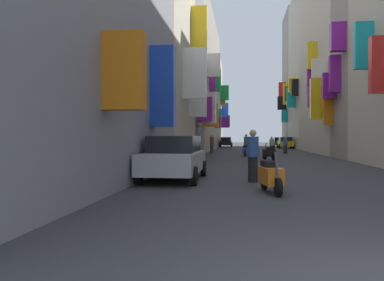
# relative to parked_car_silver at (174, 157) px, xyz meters

# --- Properties ---
(ground_plane) EXTENTS (140.00, 140.00, 0.00)m
(ground_plane) POSITION_rel_parked_car_silver_xyz_m (4.01, 20.61, -0.80)
(ground_plane) COLOR #38383D
(building_left_mid_a) EXTENTS (7.35, 8.25, 13.32)m
(building_left_mid_a) POSITION_rel_parked_car_silver_xyz_m (-3.96, 9.41, 5.85)
(building_left_mid_a) COLOR #BCB29E
(building_left_mid_a) RESTS_ON ground
(building_left_mid_b) EXTENTS (7.38, 6.48, 19.68)m
(building_left_mid_b) POSITION_rel_parked_car_silver_xyz_m (-3.97, 16.76, 9.01)
(building_left_mid_b) COLOR gray
(building_left_mid_b) RESTS_ON ground
(building_left_mid_c) EXTENTS (7.34, 22.61, 15.93)m
(building_left_mid_c) POSITION_rel_parked_car_silver_xyz_m (-3.98, 31.30, 7.16)
(building_left_mid_c) COLOR #9E9384
(building_left_mid_c) RESTS_ON ground
(building_left_far) EXTENTS (7.39, 8.00, 13.76)m
(building_left_far) POSITION_rel_parked_car_silver_xyz_m (-3.96, 46.61, 6.07)
(building_left_far) COLOR #B2A899
(building_left_far) RESTS_ON ground
(building_right_mid_a) EXTENTS (6.96, 4.74, 17.17)m
(building_right_mid_a) POSITION_rel_parked_car_silver_xyz_m (11.98, 14.09, 7.77)
(building_right_mid_a) COLOR gray
(building_right_mid_a) RESTS_ON ground
(building_right_mid_b) EXTENTS (7.37, 15.17, 17.83)m
(building_right_mid_b) POSITION_rel_parked_car_silver_xyz_m (11.99, 24.02, 8.10)
(building_right_mid_b) COLOR #BCB29E
(building_right_mid_b) RESTS_ON ground
(building_right_mid_c) EXTENTS (7.13, 10.64, 20.09)m
(building_right_mid_c) POSITION_rel_parked_car_silver_xyz_m (11.99, 36.94, 9.23)
(building_right_mid_c) COLOR #BCB29E
(building_right_mid_c) RESTS_ON ground
(building_right_far) EXTENTS (7.35, 8.34, 20.71)m
(building_right_far) POSITION_rel_parked_car_silver_xyz_m (11.99, 46.43, 9.54)
(building_right_far) COLOR gray
(building_right_far) RESTS_ON ground
(parked_car_silver) EXTENTS (1.96, 4.16, 1.54)m
(parked_car_silver) POSITION_rel_parked_car_silver_xyz_m (0.00, 0.00, 0.00)
(parked_car_silver) COLOR #B7B7BC
(parked_car_silver) RESTS_ON ground
(parked_car_yellow) EXTENTS (1.89, 3.93, 1.48)m
(parked_car_yellow) POSITION_rel_parked_car_silver_xyz_m (7.97, 36.57, -0.02)
(parked_car_yellow) COLOR gold
(parked_car_yellow) RESTS_ON ground
(parked_car_black) EXTENTS (1.84, 4.34, 1.48)m
(parked_car_black) POSITION_rel_parked_car_silver_xyz_m (-0.01, 42.53, -0.03)
(parked_car_black) COLOR black
(parked_car_black) RESTS_ON ground
(parked_car_green) EXTENTS (1.90, 4.38, 1.45)m
(parked_car_green) POSITION_rel_parked_car_silver_xyz_m (7.94, 44.45, -0.04)
(parked_car_green) COLOR #236638
(parked_car_green) RESTS_ON ground
(scooter_orange) EXTENTS (0.65, 1.79, 1.13)m
(scooter_orange) POSITION_rel_parked_car_silver_xyz_m (3.12, -2.65, -0.34)
(scooter_orange) COLOR orange
(scooter_orange) RESTS_ON ground
(scooter_black) EXTENTS (0.81, 1.70, 1.13)m
(scooter_black) POSITION_rel_parked_car_silver_xyz_m (4.12, 11.64, -0.34)
(scooter_black) COLOR black
(scooter_black) RESTS_ON ground
(scooter_blue) EXTENTS (0.45, 1.94, 1.13)m
(scooter_blue) POSITION_rel_parked_car_silver_xyz_m (2.60, 16.45, -0.34)
(scooter_blue) COLOR #2D4CAD
(scooter_blue) RESTS_ON ground
(scooter_red) EXTENTS (0.51, 1.80, 1.13)m
(scooter_red) POSITION_rel_parked_car_silver_xyz_m (3.54, 30.82, -0.34)
(scooter_red) COLOR red
(scooter_red) RESTS_ON ground
(scooter_green) EXTENTS (0.64, 1.88, 1.13)m
(scooter_green) POSITION_rel_parked_car_silver_xyz_m (3.20, 13.15, -0.34)
(scooter_green) COLOR #287F3D
(scooter_green) RESTS_ON ground
(pedestrian_crossing) EXTENTS (0.48, 0.48, 1.75)m
(pedestrian_crossing) POSITION_rel_parked_car_silver_xyz_m (2.71, 18.89, 0.07)
(pedestrian_crossing) COLOR #2D2D2D
(pedestrian_crossing) RESTS_ON ground
(pedestrian_near_left) EXTENTS (0.52, 0.52, 1.75)m
(pedestrian_near_left) POSITION_rel_parked_car_silver_xyz_m (2.72, -0.31, 0.08)
(pedestrian_near_left) COLOR black
(pedestrian_near_left) RESTS_ON ground
(pedestrian_near_right) EXTENTS (0.43, 0.43, 1.56)m
(pedestrian_near_right) POSITION_rel_parked_car_silver_xyz_m (6.26, 21.42, -0.03)
(pedestrian_near_right) COLOR #272727
(pedestrian_near_right) RESTS_ON ground
(pedestrian_mid_street) EXTENTS (0.45, 0.45, 1.55)m
(pedestrian_mid_street) POSITION_rel_parked_car_silver_xyz_m (4.92, 19.90, -0.04)
(pedestrian_mid_street) COLOR black
(pedestrian_mid_street) RESTS_ON ground
(pedestrian_far_away) EXTENTS (0.42, 0.42, 1.73)m
(pedestrian_far_away) POSITION_rel_parked_car_silver_xyz_m (-0.38, 20.94, 0.06)
(pedestrian_far_away) COLOR #3F3F3F
(pedestrian_far_away) RESTS_ON ground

